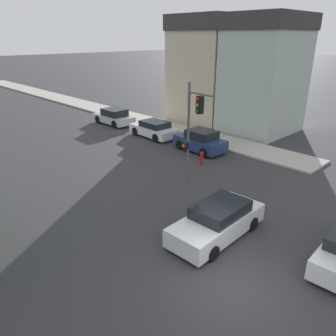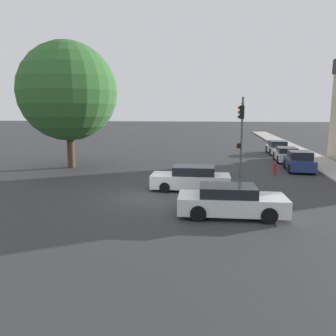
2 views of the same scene
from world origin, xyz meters
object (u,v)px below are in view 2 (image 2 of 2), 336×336
crossing_car_0 (191,179)px  crossing_car_1 (231,201)px  street_tree (68,92)px  traffic_signal (241,127)px  fire_hydrant (275,168)px  parked_car_0 (299,162)px  parked_car_1 (286,155)px  parked_car_2 (277,148)px

crossing_car_0 → crossing_car_1: bearing=112.8°
crossing_car_0 → crossing_car_1: size_ratio=0.97×
street_tree → traffic_signal: street_tree is taller
street_tree → traffic_signal: (13.65, -2.31, -2.63)m
fire_hydrant → parked_car_0: bearing=42.3°
parked_car_0 → parked_car_1: parked_car_0 is taller
traffic_signal → parked_car_1: bearing=-113.4°
parked_car_0 → parked_car_2: bearing=1.5°
parked_car_1 → parked_car_2: 5.84m
street_tree → parked_car_0: size_ratio=2.60×
parked_car_0 → parked_car_2: (0.14, 10.89, -0.05)m
crossing_car_0 → parked_car_1: bearing=-123.6°
parked_car_1 → parked_car_2: size_ratio=1.01×
traffic_signal → parked_car_1: (4.79, 8.49, -2.92)m
crossing_car_0 → fire_hydrant: (5.72, 5.73, -0.19)m
street_tree → parked_car_2: bearing=32.9°
crossing_car_0 → parked_car_2: size_ratio=1.08×
crossing_car_1 → fire_hydrant: crossing_car_1 is taller
parked_car_0 → fire_hydrant: bearing=134.5°
crossing_car_0 → parked_car_0: 10.97m
parked_car_2 → crossing_car_0: bearing=156.0°
crossing_car_1 → parked_car_2: (5.83, 23.24, 0.02)m
street_tree → fire_hydrant: (16.31, -0.81, -5.72)m
crossing_car_1 → parked_car_2: 23.95m
fire_hydrant → parked_car_2: bearing=80.0°
traffic_signal → fire_hydrant: size_ratio=6.10×
parked_car_1 → traffic_signal: bearing=152.4°
crossing_car_1 → parked_car_1: (5.69, 17.40, -0.02)m
parked_car_2 → crossing_car_1: bearing=165.2°
traffic_signal → crossing_car_1: 9.42m
street_tree → parked_car_2: street_tree is taller
traffic_signal → crossing_car_1: size_ratio=1.17×
parked_car_2 → fire_hydrant: parked_car_2 is taller
crossing_car_1 → fire_hydrant: size_ratio=5.22×
parked_car_1 → fire_hydrant: parked_car_1 is taller
parked_car_1 → parked_car_2: bearing=0.4°
parked_car_2 → parked_car_0: bearing=178.6°
crossing_car_0 → parked_car_0: parked_car_0 is taller
parked_car_0 → traffic_signal: bearing=127.9°
street_tree → crossing_car_0: street_tree is taller
crossing_car_1 → street_tree: bearing=135.6°
crossing_car_0 → parked_car_0: size_ratio=1.19×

